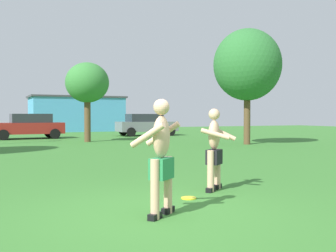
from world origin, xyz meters
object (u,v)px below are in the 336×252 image
at_px(player_in_green, 161,154).
at_px(tree_behind_players, 87,83).
at_px(tree_right_field, 247,65).
at_px(frisbee, 189,198).
at_px(car_red_near_post, 29,126).
at_px(player_near, 214,148).
at_px(car_gray_far_end, 146,124).

distance_m(player_in_green, tree_behind_players, 17.27).
xyz_separation_m(tree_right_field, tree_behind_players, (-6.95, 5.34, -0.78)).
height_order(frisbee, tree_right_field, tree_right_field).
height_order(car_red_near_post, tree_right_field, tree_right_field).
xyz_separation_m(player_near, tree_behind_players, (1.17, 15.44, 2.41)).
xyz_separation_m(frisbee, car_red_near_post, (-0.67, 20.37, 0.81)).
bearing_deg(tree_behind_players, car_gray_far_end, 41.74).
height_order(player_near, frisbee, player_near).
xyz_separation_m(player_in_green, tree_right_field, (9.91, 11.52, 3.12)).
bearing_deg(player_near, player_in_green, -141.56).
bearing_deg(frisbee, tree_behind_players, 82.79).
height_order(frisbee, tree_behind_players, tree_behind_players).
bearing_deg(car_red_near_post, player_in_green, -90.73).
bearing_deg(player_in_green, tree_behind_players, 80.04).
distance_m(player_near, frisbee, 1.29).
height_order(player_near, tree_right_field, tree_right_field).
distance_m(player_near, player_in_green, 2.28).
distance_m(player_in_green, car_red_near_post, 21.28).
bearing_deg(tree_behind_players, tree_right_field, -37.52).
bearing_deg(player_near, tree_behind_players, 85.65).
xyz_separation_m(frisbee, tree_behind_players, (2.02, 15.94, 3.25)).
bearing_deg(player_in_green, car_gray_far_end, 68.78).
xyz_separation_m(frisbee, tree_right_field, (8.97, 10.60, 4.03)).
bearing_deg(tree_behind_players, player_in_green, -99.96).
relative_size(player_near, car_red_near_post, 0.37).
relative_size(player_in_green, tree_right_field, 0.29).
xyz_separation_m(player_near, frisbee, (-0.84, -0.50, -0.84)).
bearing_deg(car_gray_far_end, player_near, -108.13).
bearing_deg(tree_behind_players, player_near, -94.35).
distance_m(car_gray_far_end, tree_behind_players, 7.74).
height_order(player_in_green, car_red_near_post, player_in_green).
distance_m(frisbee, car_red_near_post, 20.39).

